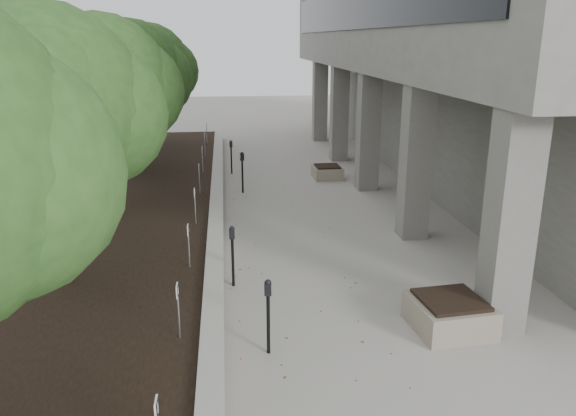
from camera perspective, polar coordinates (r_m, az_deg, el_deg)
ground at (r=9.49m, az=3.89°, el=-15.79°), size 90.00×90.00×0.00m
retaining_wall at (r=17.55m, az=-7.22°, el=0.60°), size 0.39×26.00×0.50m
planting_bed at (r=18.01m, az=-18.98°, el=0.05°), size 7.00×26.00×0.40m
crabapple_tree_2 at (r=11.52m, az=-23.04°, el=5.53°), size 4.60×4.00×5.44m
crabapple_tree_3 at (r=16.32m, az=-18.26°, el=8.98°), size 4.60×4.00×5.44m
crabapple_tree_4 at (r=21.21m, az=-15.62°, el=10.82°), size 4.60×4.00×5.44m
crabapple_tree_5 at (r=26.14m, az=-13.96°, el=11.96°), size 4.60×4.00×5.44m
parking_sign_2 at (r=9.40m, az=-11.04°, el=-10.26°), size 0.04×0.22×0.96m
parking_sign_3 at (r=12.15m, az=-10.02°, el=-3.84°), size 0.04×0.22×0.96m
parking_sign_4 at (r=14.99m, az=-9.39°, el=0.19°), size 0.04×0.22×0.96m
parking_sign_5 at (r=17.89m, az=-8.96°, el=2.92°), size 0.04×0.22×0.96m
parking_sign_6 at (r=20.81m, az=-8.65°, el=4.89°), size 0.04×0.22×0.96m
parking_sign_7 at (r=23.75m, az=-8.42°, el=6.37°), size 0.04×0.22×0.96m
parking_sign_8 at (r=26.71m, az=-8.24°, el=7.52°), size 0.04×0.22×0.96m
parking_meter_2 at (r=9.52m, az=-2.02°, el=-10.96°), size 0.15×0.11×1.35m
parking_meter_3 at (r=12.02m, az=-5.63°, el=-4.89°), size 0.14×0.10×1.36m
parking_meter_4 at (r=19.32m, az=-4.65°, el=3.61°), size 0.17×0.14×1.43m
parking_meter_5 at (r=22.17m, az=-5.76°, el=5.16°), size 0.14×0.11×1.33m
planter_front at (r=10.83m, az=16.05°, el=-10.23°), size 1.44×1.44×0.61m
planter_back at (r=21.45m, az=4.00°, el=3.67°), size 1.10×1.10×0.50m
berry_scatter at (r=13.90m, az=-0.17°, el=-4.70°), size 3.30×14.10×0.02m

